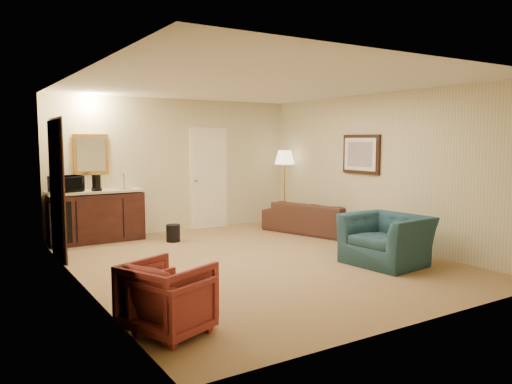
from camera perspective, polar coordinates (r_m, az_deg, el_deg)
ground at (r=7.53m, az=0.03°, el=-7.90°), size 6.00×6.00×0.00m
room_walls at (r=7.93m, az=-3.52°, el=5.32°), size 5.02×6.01×2.61m
wetbar_cabinet at (r=9.30m, az=-17.77°, el=-2.63°), size 1.64×0.58×0.92m
sofa at (r=9.72m, az=6.75°, el=-2.39°), size 1.20×2.12×0.80m
teal_armchair at (r=7.51m, az=14.72°, el=-4.36°), size 0.84×1.18×0.97m
rose_chair_near at (r=4.78m, az=-9.42°, el=-12.35°), size 0.75×0.77×0.62m
rose_chair_far at (r=4.90m, az=-10.12°, el=-11.22°), size 0.90×0.92×0.73m
coffee_table at (r=8.33m, az=11.84°, el=-5.25°), size 0.80×0.64×0.41m
floor_lamp at (r=10.58m, az=3.27°, el=0.50°), size 0.54×0.54×1.59m
waste_bin at (r=9.02m, az=-9.45°, el=-4.66°), size 0.28×0.28×0.31m
microwave at (r=9.08m, az=-20.89°, el=1.06°), size 0.56×0.41×0.34m
coffee_maker at (r=9.11m, az=-17.77°, el=1.00°), size 0.18×0.18×0.28m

